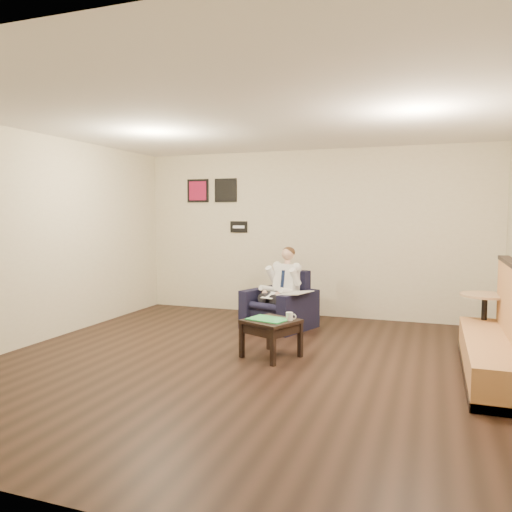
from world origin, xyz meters
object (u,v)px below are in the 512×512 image
(smartphone, at_px, (283,318))
(cafe_table, at_px, (484,323))
(coffee_mug, at_px, (289,316))
(side_table, at_px, (271,338))
(green_folder, at_px, (268,319))
(banquette, at_px, (492,321))
(armchair, at_px, (279,300))
(seated_man, at_px, (275,290))

(smartphone, bearing_deg, cafe_table, 57.00)
(coffee_mug, height_order, cafe_table, cafe_table)
(side_table, bearing_deg, green_folder, -169.52)
(banquette, height_order, cafe_table, banquette)
(armchair, distance_m, side_table, 1.59)
(armchair, relative_size, smartphone, 6.18)
(side_table, bearing_deg, coffee_mug, 10.48)
(side_table, xyz_separation_m, green_folder, (-0.04, -0.01, 0.24))
(green_folder, height_order, coffee_mug, coffee_mug)
(green_folder, bearing_deg, armchair, 102.20)
(armchair, xyz_separation_m, side_table, (0.37, -1.53, -0.20))
(banquette, bearing_deg, green_folder, -177.02)
(smartphone, height_order, banquette, banquette)
(armchair, height_order, banquette, banquette)
(seated_man, bearing_deg, banquette, -4.99)
(green_folder, relative_size, smartphone, 3.21)
(side_table, height_order, green_folder, green_folder)
(smartphone, xyz_separation_m, banquette, (2.31, -0.01, 0.13))
(green_folder, bearing_deg, coffee_mug, 10.48)
(seated_man, height_order, smartphone, seated_man)
(side_table, height_order, banquette, banquette)
(armchair, bearing_deg, green_folder, -58.02)
(smartphone, bearing_deg, banquette, 33.00)
(armchair, bearing_deg, cafe_table, 12.08)
(green_folder, distance_m, banquette, 2.47)
(cafe_table, bearing_deg, armchair, 172.30)
(cafe_table, bearing_deg, smartphone, -156.22)
(armchair, xyz_separation_m, green_folder, (0.33, -1.54, 0.04))
(armchair, height_order, smartphone, armchair)
(banquette, bearing_deg, seated_man, 155.23)
(seated_man, height_order, banquette, banquette)
(banquette, xyz_separation_m, cafe_table, (0.01, 1.03, -0.23))
(side_table, relative_size, smartphone, 3.93)
(armchair, xyz_separation_m, seated_man, (-0.04, -0.11, 0.16))
(armchair, distance_m, banquette, 3.14)
(coffee_mug, bearing_deg, cafe_table, 26.67)
(seated_man, relative_size, coffee_mug, 12.09)
(side_table, bearing_deg, armchair, 103.53)
(coffee_mug, bearing_deg, green_folder, -169.52)
(banquette, bearing_deg, smartphone, 179.79)
(green_folder, bearing_deg, side_table, 10.48)
(green_folder, distance_m, coffee_mug, 0.26)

